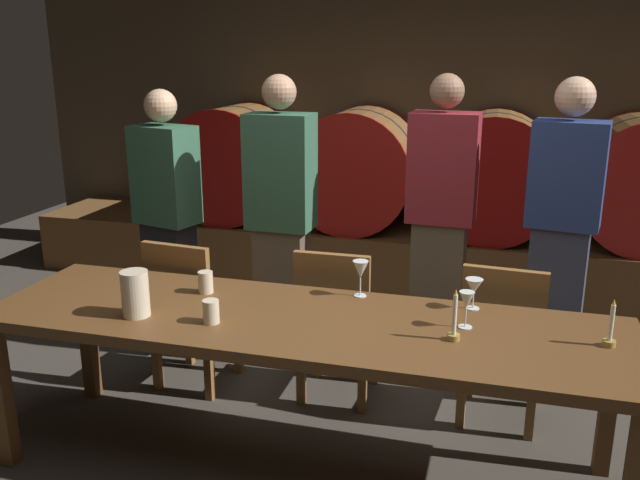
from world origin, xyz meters
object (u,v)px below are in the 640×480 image
(wine_barrel_center_right, at_px, (493,175))
(chair_left, at_px, (189,307))
(guest_far_left, at_px, (168,220))
(pitcher, at_px, (135,294))
(wine_barrel_far_left, at_px, (236,163))
(wine_glass_left, at_px, (361,271))
(wine_glass_center, at_px, (467,301))
(guest_far_right, at_px, (561,235))
(cup_left, at_px, (206,282))
(wine_barrel_center_left, at_px, (358,169))
(guest_center_left, at_px, (281,222))
(cup_right, at_px, (211,312))
(candle_left, at_px, (454,326))
(chair_right, at_px, (502,336))
(guest_center_right, at_px, (440,225))
(wine_glass_right, at_px, (474,287))
(chair_center, at_px, (336,318))
(dining_table, at_px, (301,332))
(candle_right, at_px, (610,333))

(wine_barrel_center_right, height_order, chair_left, wine_barrel_center_right)
(guest_far_left, height_order, pitcher, guest_far_left)
(wine_barrel_far_left, bearing_deg, wine_barrel_center_right, 0.00)
(pitcher, xyz_separation_m, wine_glass_left, (0.89, 0.50, 0.02))
(guest_far_left, relative_size, wine_glass_center, 10.32)
(guest_far_right, distance_m, cup_left, 1.95)
(wine_barrel_center_left, bearing_deg, guest_far_left, -119.61)
(guest_center_left, bearing_deg, cup_right, 95.98)
(candle_left, bearing_deg, wine_barrel_far_left, 127.24)
(pitcher, bearing_deg, cup_left, 63.61)
(wine_barrel_far_left, distance_m, chair_right, 3.04)
(guest_center_right, height_order, pitcher, guest_center_right)
(wine_barrel_center_left, relative_size, pitcher, 4.67)
(wine_barrel_far_left, bearing_deg, wine_glass_right, -47.90)
(wine_barrel_center_right, xyz_separation_m, chair_right, (0.13, -2.00, -0.46))
(candle_left, relative_size, pitcher, 1.07)
(pitcher, distance_m, cup_right, 0.35)
(guest_center_right, bearing_deg, guest_far_right, 179.69)
(chair_center, relative_size, guest_far_right, 0.50)
(wine_barrel_center_left, distance_m, dining_table, 2.67)
(candle_left, bearing_deg, chair_left, 156.95)
(chair_left, xyz_separation_m, guest_center_left, (0.39, 0.46, 0.41))
(dining_table, xyz_separation_m, chair_center, (-0.01, 0.65, -0.20))
(guest_center_left, xyz_separation_m, guest_far_right, (1.58, 0.14, 0.00))
(guest_far_left, relative_size, guest_center_right, 0.94)
(wine_barrel_far_left, relative_size, wine_glass_right, 6.76)
(dining_table, relative_size, chair_left, 3.21)
(cup_left, bearing_deg, guest_center_left, 84.17)
(chair_right, bearing_deg, wine_glass_right, 70.84)
(wine_barrel_center_right, height_order, candle_left, wine_barrel_center_right)
(guest_far_right, xyz_separation_m, candle_left, (-0.47, -1.23, -0.08))
(candle_left, bearing_deg, wine_glass_center, 75.49)
(guest_far_left, bearing_deg, guest_center_left, -168.40)
(wine_barrel_center_right, xyz_separation_m, guest_center_left, (-1.17, -1.59, -0.05))
(guest_center_left, distance_m, pitcher, 1.24)
(guest_far_right, bearing_deg, chair_right, 72.54)
(wine_barrel_far_left, relative_size, wine_barrel_center_right, 1.00)
(dining_table, height_order, wine_glass_right, wine_glass_right)
(wine_barrel_far_left, xyz_separation_m, chair_right, (2.25, -2.00, -0.46))
(guest_center_left, height_order, guest_far_right, same)
(wine_barrel_center_left, xyz_separation_m, dining_table, (0.33, -2.64, -0.26))
(guest_center_right, xyz_separation_m, pitcher, (-1.17, -1.38, -0.04))
(guest_far_left, distance_m, pitcher, 1.36)
(wine_barrel_center_right, xyz_separation_m, wine_glass_right, (-0.01, -2.33, -0.09))
(chair_right, xyz_separation_m, wine_glass_right, (-0.14, -0.33, 0.37))
(wine_barrel_center_right, relative_size, pitcher, 4.67)
(chair_right, height_order, guest_center_left, guest_center_left)
(wine_barrel_far_left, height_order, dining_table, wine_barrel_far_left)
(wine_barrel_center_left, bearing_deg, wine_glass_left, -77.25)
(candle_right, bearing_deg, dining_table, -177.65)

